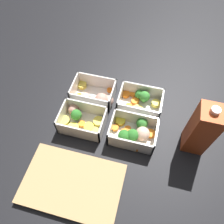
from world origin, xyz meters
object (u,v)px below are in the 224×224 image
container_near_left (140,101)px  container_far_right (80,120)px  container_near_right (95,96)px  container_far_left (134,132)px  juice_carton (201,130)px

container_near_left → container_far_right: (0.18, 0.12, -0.00)m
container_near_right → container_near_left: bearing=-172.9°
container_far_left → container_far_right: bearing=-0.7°
container_far_left → juice_carton: (-0.18, -0.02, 0.07)m
container_far_left → container_far_right: size_ratio=0.94×
container_far_left → container_near_left: bearing=-88.2°
container_near_right → container_far_left: same height
container_near_right → juice_carton: 0.37m
container_near_left → juice_carton: 0.23m
container_far_right → juice_carton: juice_carton is taller
container_near_left → container_far_left: 0.13m
container_far_right → juice_carton: size_ratio=0.78×
container_near_left → juice_carton: bearing=150.4°
container_near_right → container_far_right: 0.11m
container_near_left → container_far_left: (-0.00, 0.13, 0.00)m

